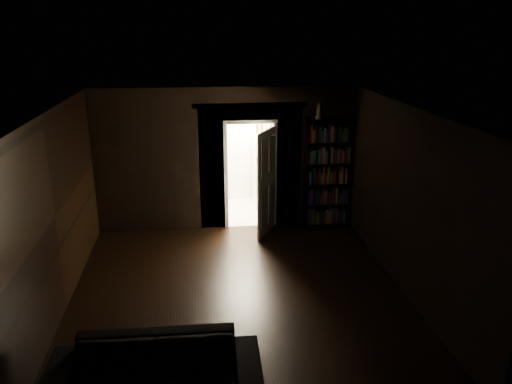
# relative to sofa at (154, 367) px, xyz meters

# --- Properties ---
(ground) EXTENTS (5.50, 5.50, 0.00)m
(ground) POSITION_rel_sofa_xyz_m (1.09, 2.10, -0.44)
(ground) COLOR black
(ground) RESTS_ON ground
(room_walls) EXTENTS (5.02, 5.61, 2.84)m
(room_walls) POSITION_rel_sofa_xyz_m (1.08, 3.17, 1.25)
(room_walls) COLOR black
(room_walls) RESTS_ON ground
(kitchen_alcove) EXTENTS (2.20, 1.80, 2.60)m
(kitchen_alcove) POSITION_rel_sofa_xyz_m (1.59, 5.97, 0.77)
(kitchen_alcove) COLOR beige
(kitchen_alcove) RESTS_ON ground
(sofa) EXTENTS (2.30, 1.06, 0.87)m
(sofa) POSITION_rel_sofa_xyz_m (0.00, 0.00, 0.00)
(sofa) COLOR black
(sofa) RESTS_ON ground
(bookshelf) EXTENTS (0.95, 0.58, 2.20)m
(bookshelf) POSITION_rel_sofa_xyz_m (3.09, 4.69, 0.66)
(bookshelf) COLOR black
(bookshelf) RESTS_ON ground
(refrigerator) EXTENTS (0.93, 0.89, 1.65)m
(refrigerator) POSITION_rel_sofa_xyz_m (2.19, 6.13, 0.39)
(refrigerator) COLOR white
(refrigerator) RESTS_ON ground
(door) EXTENTS (0.46, 0.77, 2.05)m
(door) POSITION_rel_sofa_xyz_m (1.85, 4.46, 0.59)
(door) COLOR silver
(door) RESTS_ON ground
(figurine) EXTENTS (0.11, 0.11, 0.31)m
(figurine) POSITION_rel_sofa_xyz_m (2.86, 4.67, 1.92)
(figurine) COLOR white
(figurine) RESTS_ON bookshelf
(bottles) EXTENTS (0.69, 0.11, 0.28)m
(bottles) POSITION_rel_sofa_xyz_m (2.13, 6.09, 1.35)
(bottles) COLOR black
(bottles) RESTS_ON refrigerator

